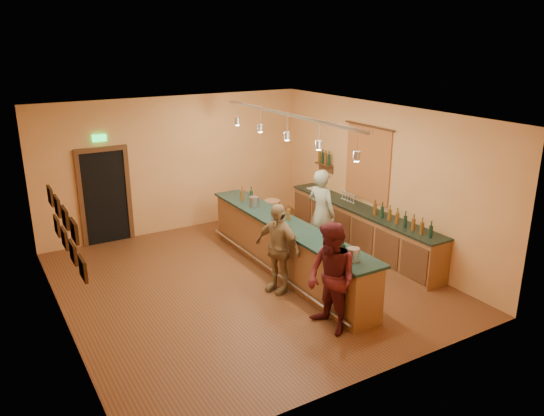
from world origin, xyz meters
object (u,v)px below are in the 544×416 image
back_counter (362,228)px  customer_b (278,248)px  bar_stool (272,206)px  customer_a (331,279)px  tasting_bar (286,244)px  bartender (321,213)px

back_counter → customer_b: customer_b is taller
bar_stool → customer_a: bearing=-108.9°
tasting_bar → bartender: 1.23m
tasting_bar → customer_b: size_ratio=3.04×
back_counter → tasting_bar: size_ratio=0.89×
customer_a → customer_b: 1.62m
back_counter → bar_stool: size_ratio=5.74×
tasting_bar → customer_a: bearing=-104.0°
bartender → bar_stool: size_ratio=2.38×
tasting_bar → customer_b: bearing=-133.4°
bar_stool → bartender: bearing=-83.9°
bartender → customer_b: bearing=106.4°
back_counter → customer_b: size_ratio=2.71×
customer_a → customer_b: (0.00, 1.62, -0.06)m
bartender → bar_stool: bearing=-7.6°
bar_stool → back_counter: bearing=-59.7°
bartender → customer_b: 1.93m
bartender → customer_a: (-1.67, -2.58, -0.04)m
tasting_bar → customer_b: 0.83m
bartender → bar_stool: 1.77m
bartender → bar_stool: (-0.18, 1.74, -0.29)m
bar_stool → tasting_bar: bearing=-113.8°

